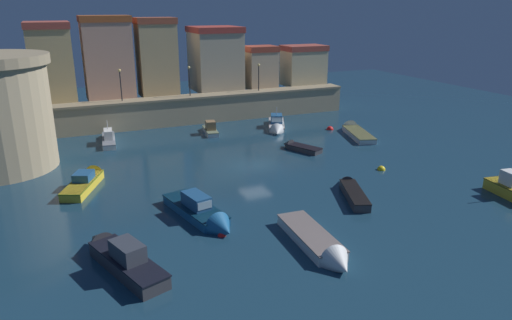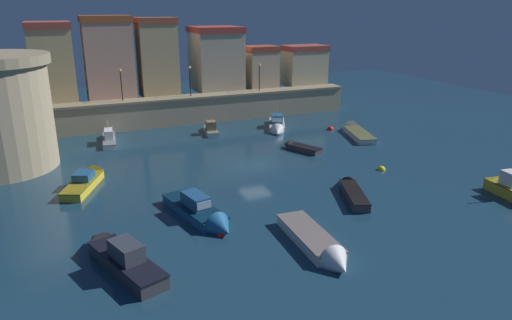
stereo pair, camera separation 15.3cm
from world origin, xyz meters
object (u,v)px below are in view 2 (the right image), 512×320
moored_boat_1 (87,179)px  moored_boat_10 (119,256)px  quay_lamp_2 (259,73)px  moored_boat_9 (277,126)px  moored_boat_0 (203,213)px  moored_boat_6 (355,131)px  moored_boat_4 (298,147)px  quay_lamp_1 (190,76)px  mooring_buoy_2 (381,170)px  mooring_buoy_0 (330,130)px  moored_boat_2 (351,190)px  quay_lamp_0 (121,80)px  moored_boat_8 (319,246)px  moored_boat_5 (109,137)px  moored_boat_7 (210,128)px  mooring_buoy_1 (221,236)px

moored_boat_1 → moored_boat_10: (0.59, -13.33, 0.14)m
quay_lamp_2 → moored_boat_9: (-0.82, -6.88, -5.03)m
moored_boat_0 → moored_boat_6: bearing=111.0°
moored_boat_1 → moored_boat_4: moored_boat_1 is taller
quay_lamp_1 → moored_boat_1: (-13.08, -16.55, -5.09)m
moored_boat_6 → mooring_buoy_2: size_ratio=10.84×
mooring_buoy_0 → moored_boat_6: bearing=-61.7°
moored_boat_4 → quay_lamp_1: bearing=-1.5°
moored_boat_4 → moored_boat_6: 8.85m
moored_boat_2 → moored_boat_10: moored_boat_10 is taller
quay_lamp_0 → mooring_buoy_2: bearing=-52.0°
moored_boat_4 → moored_boat_8: (-8.29, -17.95, 0.08)m
moored_boat_8 → moored_boat_0: bearing=-140.5°
quay_lamp_2 → moored_boat_1: 27.86m
moored_boat_5 → mooring_buoy_0: moored_boat_5 is taller
moored_boat_1 → mooring_buoy_0: 27.41m
moored_boat_8 → mooring_buoy_2: size_ratio=10.21×
quay_lamp_0 → moored_boat_5: quay_lamp_0 is taller
quay_lamp_1 → mooring_buoy_0: (13.38, -9.42, -5.52)m
quay_lamp_1 → moored_boat_10: 32.76m
moored_boat_1 → moored_boat_2: moored_boat_1 is taller
moored_boat_1 → moored_boat_2: size_ratio=1.08×
moored_boat_0 → moored_boat_8: bearing=24.2°
quay_lamp_2 → moored_boat_4: size_ratio=0.76×
moored_boat_5 → moored_boat_6: 26.01m
quay_lamp_0 → moored_boat_5: (-2.26, -4.43, -5.12)m
quay_lamp_0 → moored_boat_8: (5.88, -32.79, -5.20)m
moored_boat_2 → mooring_buoy_0: (8.79, 17.02, -0.34)m
moored_boat_0 → mooring_buoy_0: bearing=117.6°
moored_boat_6 → moored_boat_9: 8.63m
quay_lamp_1 → moored_boat_4: 16.99m
quay_lamp_2 → moored_boat_7: (-8.16, -5.10, -5.01)m
moored_boat_0 → moored_boat_6: moored_boat_0 is taller
moored_boat_2 → moored_boat_7: (-3.99, 21.33, 0.08)m
moored_boat_6 → moored_boat_8: moored_boat_8 is taller
quay_lamp_1 → quay_lamp_2: quay_lamp_1 is taller
moored_boat_4 → mooring_buoy_1: size_ratio=8.58×
quay_lamp_1 → moored_boat_0: size_ratio=0.46×
moored_boat_1 → moored_boat_6: size_ratio=0.88×
quay_lamp_0 → moored_boat_9: bearing=-23.6°
moored_boat_1 → moored_boat_7: size_ratio=1.37×
moored_boat_7 → moored_boat_9: (7.34, -1.78, -0.02)m
quay_lamp_1 → moored_boat_1: 21.70m
moored_boat_9 → quay_lamp_1: bearing=-106.1°
quay_lamp_1 → moored_boat_9: (7.95, -6.88, -5.11)m
moored_boat_6 → mooring_buoy_2: bearing=172.9°
moored_boat_1 → moored_boat_7: 17.84m
quay_lamp_2 → moored_boat_0: quay_lamp_2 is taller
quay_lamp_0 → mooring_buoy_2: quay_lamp_0 is taller
mooring_buoy_0 → moored_boat_2: bearing=-117.3°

